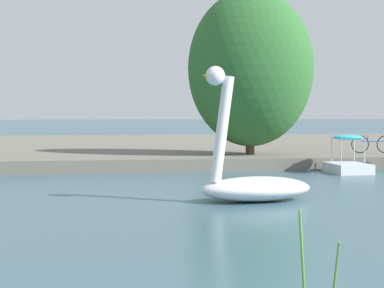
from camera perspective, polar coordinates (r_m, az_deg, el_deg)
name	(u,v)px	position (r m, az deg, el deg)	size (l,w,h in m)	color
shore_bank_far	(110,147)	(38.96, -6.63, -0.27)	(154.95, 27.68, 0.47)	#6B665B
swan_boat	(252,180)	(17.19, 4.90, -2.92)	(2.97, 1.77, 3.28)	white
pedal_boat_cyan	(348,161)	(25.73, 12.53, -1.36)	(1.26, 1.98, 1.38)	white
tree_willow_near_path	(250,68)	(28.40, 4.76, 6.16)	(6.25, 5.81, 6.63)	#4C3823
bicycle_parked	(373,144)	(30.16, 14.45, -0.01)	(1.78, 0.33, 0.75)	black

